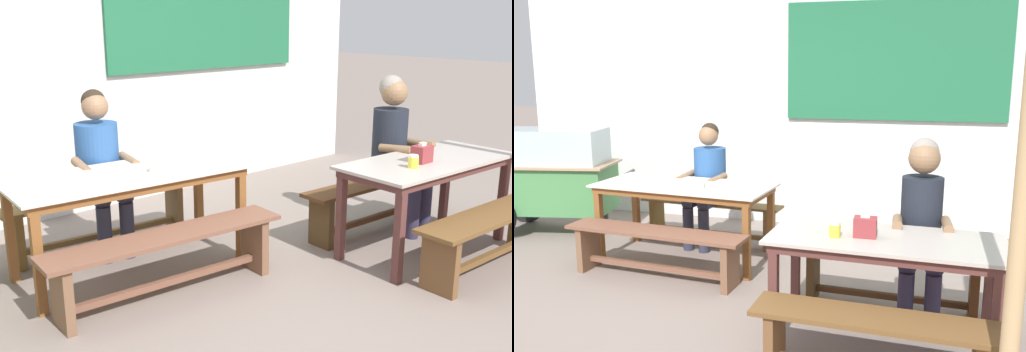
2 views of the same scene
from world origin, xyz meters
The scene contains 15 objects.
ground_plane centered at (0.00, 0.00, 0.00)m, with size 40.00×40.00×0.00m, color gray.
backdrop_wall centered at (0.04, 2.57, 1.57)m, with size 6.74×0.23×2.99m.
dining_table_far centered at (-0.62, 1.02, 0.67)m, with size 1.75×0.88×0.74m.
dining_table_near centered at (1.32, -0.19, 0.66)m, with size 1.54×0.74×0.74m.
bench_far_back centered at (-0.57, 1.57, 0.29)m, with size 1.58×0.39×0.44m.
bench_far_front centered at (-0.67, 0.47, 0.30)m, with size 1.69×0.46×0.44m.
bench_near_back centered at (1.35, 0.36, 0.30)m, with size 1.45×0.35×0.44m.
bench_near_front centered at (1.29, -0.74, 0.30)m, with size 1.41×0.39×0.44m.
food_cart centered at (-2.41, 1.49, 0.67)m, with size 1.71×0.96×1.17m.
person_center_facing centered at (-0.58, 1.51, 0.72)m, with size 0.48×0.54×1.28m.
person_right_near_table centered at (1.55, 0.28, 0.76)m, with size 0.41×0.54×1.33m.
tissue_box centered at (1.19, -0.20, 0.81)m, with size 0.15×0.11×0.15m.
condiment_jar centered at (1.00, -0.26, 0.79)m, with size 0.08×0.08×0.10m.
soup_bowl centered at (-0.44, 0.91, 0.76)m, with size 0.14×0.14×0.04m, color silver.
wooden_support_post centered at (1.93, -1.18, 1.26)m, with size 0.08×0.08×2.52m, color tan.
Camera 2 is at (1.47, -3.62, 1.81)m, focal length 37.87 mm.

